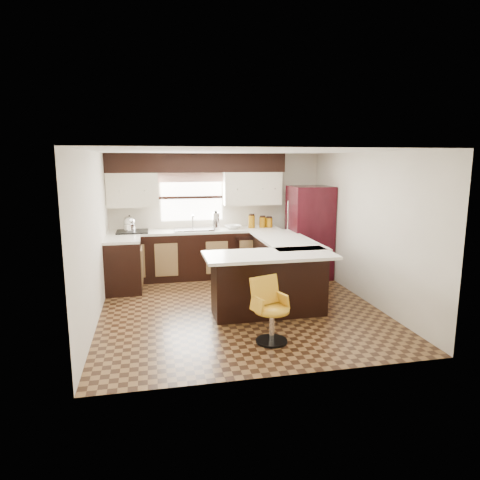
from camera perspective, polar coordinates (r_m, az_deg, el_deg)
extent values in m
plane|color=#49301A|center=(6.77, -0.10, -9.00)|extent=(4.40, 4.40, 0.00)
plane|color=silver|center=(6.38, -0.11, 11.75)|extent=(4.40, 4.40, 0.00)
plane|color=beige|center=(8.61, -3.10, 3.45)|extent=(4.40, 0.00, 4.40)
plane|color=beige|center=(4.38, 5.79, -3.65)|extent=(4.40, 0.00, 4.40)
plane|color=beige|center=(6.39, -18.88, 0.35)|extent=(0.00, 4.40, 4.40)
plane|color=beige|center=(7.19, 16.50, 1.59)|extent=(0.00, 4.40, 4.40)
cube|color=black|center=(8.39, -5.78, -1.98)|extent=(3.30, 0.60, 0.90)
cube|color=black|center=(7.73, -15.26, -3.41)|extent=(0.60, 0.70, 0.90)
cube|color=silver|center=(8.30, -5.84, 1.20)|extent=(3.30, 0.60, 0.04)
cube|color=silver|center=(7.63, -15.43, 0.04)|extent=(0.60, 0.70, 0.04)
cube|color=black|center=(8.32, -5.75, 10.20)|extent=(3.40, 0.35, 0.36)
cube|color=beige|center=(8.30, -14.15, 6.48)|extent=(0.94, 0.35, 0.64)
cube|color=beige|center=(8.52, 1.60, 6.90)|extent=(1.14, 0.35, 0.64)
cube|color=white|center=(8.49, -6.46, 5.67)|extent=(1.20, 0.02, 0.90)
cube|color=#D19B93|center=(8.43, -6.49, 8.29)|extent=(1.30, 0.06, 0.18)
cube|color=#B2B2B7|center=(8.27, -6.17, 1.42)|extent=(0.75, 0.45, 0.03)
cube|color=black|center=(8.28, 1.34, -2.24)|extent=(0.58, 0.03, 0.78)
cube|color=black|center=(8.24, -14.15, 1.10)|extent=(0.58, 0.50, 0.02)
cube|color=black|center=(7.44, 5.72, -3.62)|extent=(0.60, 1.95, 0.90)
cube|color=black|center=(6.40, 3.85, -5.98)|extent=(1.65, 0.60, 0.90)
cube|color=silver|center=(7.36, 6.15, -0.03)|extent=(0.84, 1.95, 0.04)
cube|color=silver|center=(6.19, 3.95, -2.03)|extent=(1.89, 0.84, 0.04)
cube|color=black|center=(8.39, 9.24, 1.01)|extent=(0.77, 0.73, 1.79)
cylinder|color=silver|center=(8.32, -3.23, 2.55)|extent=(0.13, 0.13, 0.33)
imported|color=white|center=(8.40, -0.97, 1.77)|extent=(0.39, 0.39, 0.07)
cylinder|color=#845609|center=(8.48, 1.55, 2.45)|extent=(0.13, 0.13, 0.25)
cylinder|color=#845609|center=(8.54, 3.02, 2.36)|extent=(0.13, 0.13, 0.21)
cylinder|color=#845609|center=(8.58, 3.90, 2.32)|extent=(0.14, 0.14, 0.19)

